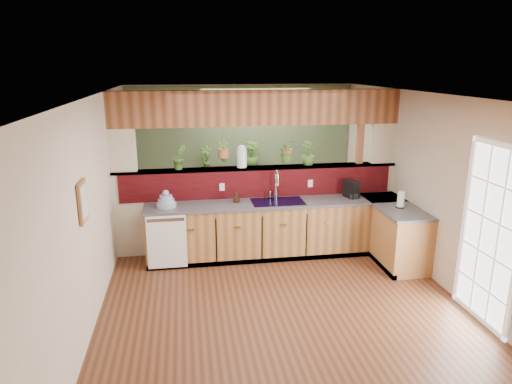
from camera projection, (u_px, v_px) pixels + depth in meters
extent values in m
cube|color=#502B18|center=(274.00, 283.00, 6.44)|extent=(4.60, 7.00, 0.01)
cube|color=brown|center=(276.00, 96.00, 5.74)|extent=(4.60, 7.00, 0.01)
cube|color=beige|center=(241.00, 149.00, 9.42)|extent=(4.60, 0.02, 2.60)
cube|color=beige|center=(387.00, 351.00, 2.76)|extent=(4.60, 0.02, 2.60)
cube|color=beige|center=(96.00, 203.00, 5.75)|extent=(0.02, 7.00, 2.60)
cube|color=beige|center=(434.00, 188.00, 6.44)|extent=(0.02, 7.00, 2.60)
cube|color=beige|center=(258.00, 209.00, 7.55)|extent=(4.60, 0.15, 1.35)
cube|color=#3D080C|center=(259.00, 184.00, 7.34)|extent=(4.40, 0.02, 0.45)
cube|color=brown|center=(258.00, 168.00, 7.36)|extent=(4.60, 0.21, 0.04)
cube|color=brown|center=(258.00, 108.00, 7.10)|extent=(4.60, 0.15, 0.55)
cube|color=beige|center=(123.00, 151.00, 6.95)|extent=(0.40, 0.15, 0.70)
cube|color=beige|center=(383.00, 144.00, 7.59)|extent=(0.40, 0.15, 0.70)
cube|color=brown|center=(358.00, 168.00, 7.63)|extent=(0.10, 0.10, 2.60)
cube|color=brown|center=(258.00, 168.00, 7.36)|extent=(4.60, 0.21, 0.04)
cube|color=brown|center=(258.00, 108.00, 7.10)|extent=(4.60, 0.15, 0.55)
cube|color=#516645|center=(242.00, 149.00, 9.40)|extent=(4.55, 0.02, 2.55)
cube|color=#8E5E31|center=(277.00, 230.00, 7.29)|extent=(4.10, 0.60, 0.86)
cube|color=#45454A|center=(278.00, 203.00, 7.17)|extent=(4.14, 0.64, 0.04)
cube|color=#8E5E31|center=(392.00, 233.00, 7.14)|extent=(0.60, 1.48, 0.86)
cube|color=#45454A|center=(395.00, 206.00, 7.02)|extent=(0.64, 1.52, 0.04)
cube|color=#8E5E31|center=(381.00, 224.00, 7.56)|extent=(0.60, 0.60, 0.86)
cube|color=#45454A|center=(383.00, 198.00, 7.44)|extent=(0.64, 0.64, 0.04)
cube|color=black|center=(281.00, 259.00, 7.14)|extent=(4.10, 0.06, 0.08)
cube|color=black|center=(374.00, 257.00, 7.20)|extent=(0.06, 1.48, 0.08)
cube|color=white|center=(167.00, 242.00, 6.73)|extent=(0.58, 0.02, 0.82)
cube|color=#B7B7B2|center=(166.00, 220.00, 6.62)|extent=(0.54, 0.01, 0.05)
cube|color=black|center=(278.00, 203.00, 7.17)|extent=(0.82, 0.50, 0.03)
cube|color=black|center=(266.00, 208.00, 7.16)|extent=(0.34, 0.40, 0.16)
cube|color=black|center=(289.00, 207.00, 7.22)|extent=(0.34, 0.40, 0.16)
cube|color=white|center=(489.00, 238.00, 5.27)|extent=(0.06, 1.02, 2.16)
cube|color=#8E5E31|center=(83.00, 202.00, 4.92)|extent=(0.03, 0.35, 0.45)
cube|color=silver|center=(84.00, 202.00, 4.92)|extent=(0.01, 0.27, 0.37)
cylinder|color=#B7B7B2|center=(276.00, 195.00, 7.34)|extent=(0.07, 0.07, 0.10)
cylinder|color=#B7B7B2|center=(276.00, 184.00, 7.29)|extent=(0.02, 0.02, 0.29)
torus|color=#B7B7B2|center=(277.00, 176.00, 7.19)|extent=(0.21, 0.08, 0.21)
cylinder|color=#B7B7B2|center=(278.00, 182.00, 7.12)|extent=(0.02, 0.02, 0.12)
cylinder|color=#B7B7B2|center=(270.00, 194.00, 7.32)|extent=(0.03, 0.03, 0.10)
cylinder|color=#8E9FB7|center=(166.00, 205.00, 6.90)|extent=(0.30, 0.30, 0.07)
cylinder|color=#8E9FB7|center=(166.00, 201.00, 6.88)|extent=(0.24, 0.24, 0.06)
cylinder|color=#8E9FB7|center=(166.00, 197.00, 6.87)|extent=(0.19, 0.19, 0.06)
sphere|color=#8E9FB7|center=(166.00, 193.00, 6.85)|extent=(0.09, 0.09, 0.09)
imported|color=#392414|center=(236.00, 196.00, 7.10)|extent=(0.11, 0.11, 0.19)
cube|color=black|center=(351.00, 189.00, 7.36)|extent=(0.15, 0.25, 0.28)
cube|color=black|center=(353.00, 196.00, 7.31)|extent=(0.13, 0.09, 0.09)
cylinder|color=silver|center=(352.00, 193.00, 7.32)|extent=(0.08, 0.08, 0.08)
cylinder|color=black|center=(400.00, 207.00, 6.86)|extent=(0.13, 0.13, 0.02)
cylinder|color=#B7B7B2|center=(401.00, 199.00, 6.83)|extent=(0.02, 0.02, 0.27)
cylinder|color=white|center=(401.00, 199.00, 6.83)|extent=(0.10, 0.10, 0.23)
cylinder|color=silver|center=(242.00, 159.00, 7.28)|extent=(0.16, 0.16, 0.27)
sphere|color=silver|center=(242.00, 150.00, 7.23)|extent=(0.14, 0.14, 0.14)
imported|color=#376222|center=(179.00, 157.00, 7.11)|extent=(0.26, 0.23, 0.40)
imported|color=#376222|center=(308.00, 153.00, 7.42)|extent=(0.28, 0.28, 0.40)
cylinder|color=brown|center=(223.00, 138.00, 7.14)|extent=(0.01, 0.01, 0.36)
cylinder|color=brown|center=(223.00, 153.00, 7.20)|extent=(0.16, 0.16, 0.14)
imported|color=#376222|center=(223.00, 140.00, 7.15)|extent=(0.20, 0.15, 0.35)
cylinder|color=brown|center=(288.00, 137.00, 7.30)|extent=(0.01, 0.01, 0.40)
cylinder|color=brown|center=(287.00, 153.00, 7.37)|extent=(0.16, 0.16, 0.14)
imported|color=#376222|center=(288.00, 140.00, 7.31)|extent=(0.38, 0.36, 0.35)
cube|color=black|center=(235.00, 190.00, 9.37)|extent=(1.42, 0.53, 0.92)
imported|color=#376222|center=(206.00, 157.00, 9.10)|extent=(0.28, 0.23, 0.47)
imported|color=#376222|center=(251.00, 154.00, 9.23)|extent=(0.33, 0.33, 0.54)
imported|color=#376222|center=(280.00, 208.00, 8.43)|extent=(0.88, 0.81, 0.84)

